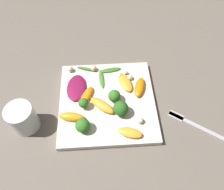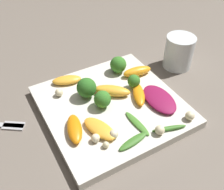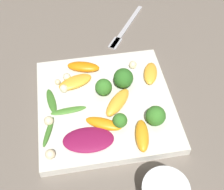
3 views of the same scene
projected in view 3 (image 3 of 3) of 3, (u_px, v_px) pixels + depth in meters
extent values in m
plane|color=#6B6056|center=(105.00, 107.00, 0.66)|extent=(2.40, 2.40, 0.00)
cube|color=silver|center=(105.00, 104.00, 0.65)|extent=(0.28, 0.28, 0.02)
cube|color=#B2B2B7|center=(127.00, 26.00, 0.83)|extent=(0.12, 0.17, 0.01)
cube|color=#B2B2B7|center=(115.00, 43.00, 0.78)|extent=(0.04, 0.05, 0.01)
ellipsoid|color=maroon|center=(88.00, 140.00, 0.58)|extent=(0.10, 0.06, 0.01)
ellipsoid|color=orange|center=(83.00, 67.00, 0.69)|extent=(0.08, 0.05, 0.02)
ellipsoid|color=#FCAD33|center=(75.00, 82.00, 0.67)|extent=(0.08, 0.06, 0.01)
ellipsoid|color=orange|center=(142.00, 135.00, 0.58)|extent=(0.04, 0.07, 0.02)
ellipsoid|color=#FCAD33|center=(151.00, 73.00, 0.68)|extent=(0.05, 0.07, 0.02)
ellipsoid|color=orange|center=(103.00, 124.00, 0.60)|extent=(0.07, 0.05, 0.02)
ellipsoid|color=#FCAD33|center=(118.00, 102.00, 0.63)|extent=(0.07, 0.08, 0.02)
cylinder|color=#84AD5B|center=(123.00, 84.00, 0.66)|extent=(0.01, 0.01, 0.01)
sphere|color=#2D6B23|center=(123.00, 78.00, 0.65)|extent=(0.04, 0.04, 0.04)
cylinder|color=#84AD5B|center=(155.00, 121.00, 0.60)|extent=(0.01, 0.01, 0.01)
sphere|color=#387A28|center=(156.00, 116.00, 0.59)|extent=(0.04, 0.04, 0.04)
cylinder|color=#7A9E51|center=(120.00, 125.00, 0.60)|extent=(0.01, 0.01, 0.01)
sphere|color=#387A28|center=(120.00, 120.00, 0.59)|extent=(0.03, 0.03, 0.03)
cylinder|color=#7A9E51|center=(105.00, 92.00, 0.65)|extent=(0.01, 0.01, 0.01)
sphere|color=#387A28|center=(105.00, 87.00, 0.64)|extent=(0.04, 0.04, 0.04)
ellipsoid|color=#3D7528|center=(48.00, 132.00, 0.59)|extent=(0.03, 0.07, 0.01)
ellipsoid|color=#47842D|center=(69.00, 110.00, 0.62)|extent=(0.07, 0.02, 0.01)
ellipsoid|color=#3D7528|center=(51.00, 101.00, 0.64)|extent=(0.03, 0.07, 0.01)
sphere|color=beige|center=(49.00, 121.00, 0.60)|extent=(0.02, 0.02, 0.02)
sphere|color=beige|center=(64.00, 88.00, 0.65)|extent=(0.02, 0.02, 0.02)
sphere|color=beige|center=(67.00, 77.00, 0.68)|extent=(0.02, 0.02, 0.02)
sphere|color=beige|center=(50.00, 154.00, 0.55)|extent=(0.02, 0.02, 0.02)
sphere|color=beige|center=(58.00, 82.00, 0.67)|extent=(0.01, 0.01, 0.01)
sphere|color=beige|center=(133.00, 65.00, 0.70)|extent=(0.02, 0.02, 0.02)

